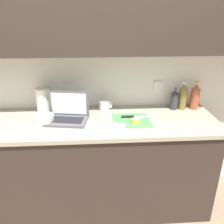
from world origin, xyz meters
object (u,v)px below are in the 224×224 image
object	(u,v)px
cutting_board	(131,120)
bowl_white	(43,119)
paper_towel_roll	(43,100)
bottle_water_clear	(195,96)
laptop	(68,114)
bottle_green_soda	(174,100)
lemon_half_cut	(135,121)
measuring_cup	(104,105)
knife	(131,117)
bottle_oil_tall	(183,97)

from	to	relation	value
cutting_board	bowl_white	world-z (taller)	bowl_white
bowl_white	paper_towel_roll	distance (m)	0.25
bottle_water_clear	laptop	bearing A→B (deg)	-170.90
cutting_board	bottle_green_soda	bearing A→B (deg)	28.56
cutting_board	bottle_water_clear	size ratio (longest dim) A/B	1.20
cutting_board	lemon_half_cut	size ratio (longest dim) A/B	4.80
laptop	bottle_water_clear	world-z (taller)	bottle_water_clear
laptop	bottle_water_clear	xyz separation A→B (m)	(1.16, 0.19, 0.06)
measuring_cup	bottle_green_soda	bearing A→B (deg)	-0.52
cutting_board	bowl_white	distance (m)	0.73
cutting_board	knife	size ratio (longest dim) A/B	1.22
knife	bowl_white	xyz separation A→B (m)	(-0.73, -0.03, 0.01)
cutting_board	bottle_green_soda	distance (m)	0.50
bottle_oil_tall	bowl_white	world-z (taller)	bottle_oil_tall
knife	bowl_white	bearing A→B (deg)	-178.52
laptop	paper_towel_roll	size ratio (longest dim) A/B	1.65
paper_towel_roll	bottle_green_soda	bearing A→B (deg)	-0.45
bottle_green_soda	paper_towel_roll	bearing A→B (deg)	179.55
bottle_water_clear	measuring_cup	size ratio (longest dim) A/B	2.21
measuring_cup	paper_towel_roll	world-z (taller)	paper_towel_roll
bottle_water_clear	paper_towel_roll	xyz separation A→B (m)	(-1.39, 0.01, -0.01)
laptop	bottle_green_soda	xyz separation A→B (m)	(0.97, 0.19, 0.03)
knife	bottle_oil_tall	bearing A→B (deg)	19.40
laptop	bottle_oil_tall	size ratio (longest dim) A/B	1.41
laptop	bottle_oil_tall	xyz separation A→B (m)	(1.05, 0.19, 0.06)
cutting_board	bottle_oil_tall	world-z (taller)	bottle_oil_tall
bottle_water_clear	bowl_white	distance (m)	1.38
knife	measuring_cup	xyz separation A→B (m)	(-0.22, 0.20, 0.03)
knife	measuring_cup	size ratio (longest dim) A/B	2.16
laptop	bowl_white	xyz separation A→B (m)	(-0.20, -0.04, -0.03)
measuring_cup	bowl_white	world-z (taller)	measuring_cup
bottle_water_clear	bowl_white	world-z (taller)	bottle_water_clear
bottle_green_soda	cutting_board	bearing A→B (deg)	-151.44
knife	bottle_green_soda	xyz separation A→B (m)	(0.43, 0.19, 0.07)
cutting_board	lemon_half_cut	distance (m)	0.06
laptop	bowl_white	distance (m)	0.20
bottle_green_soda	bottle_water_clear	xyz separation A→B (m)	(0.19, 0.00, 0.03)
cutting_board	paper_towel_roll	xyz separation A→B (m)	(-0.77, 0.25, 0.11)
bottle_oil_tall	paper_towel_roll	bearing A→B (deg)	179.58
measuring_cup	paper_towel_roll	distance (m)	0.55
cutting_board	measuring_cup	size ratio (longest dim) A/B	2.64
bottle_green_soda	bottle_oil_tall	xyz separation A→B (m)	(0.08, 0.00, 0.03)
bottle_oil_tall	laptop	bearing A→B (deg)	-169.93
cutting_board	bowl_white	bearing A→B (deg)	178.90
lemon_half_cut	laptop	bearing A→B (deg)	169.34
cutting_board	bottle_oil_tall	size ratio (longest dim) A/B	1.20
laptop	paper_towel_roll	world-z (taller)	laptop
lemon_half_cut	bottle_oil_tall	bearing A→B (deg)	30.92
measuring_cup	bowl_white	distance (m)	0.56
knife	bottle_oil_tall	size ratio (longest dim) A/B	0.98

